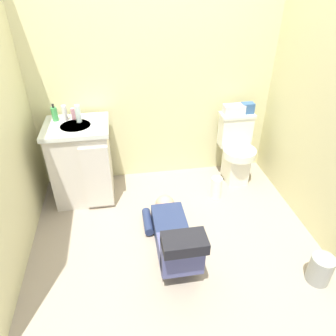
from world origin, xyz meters
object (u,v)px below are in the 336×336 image
tissue_box (234,109)px  toiletry_bag (248,108)px  toilet (236,149)px  faucet (76,114)px  paper_towel_roll (216,187)px  soap_dispenser (55,114)px  bottle_white (65,113)px  bottle_clear (78,114)px  vanity_cabinet (82,162)px  bottle_pink (73,114)px  person_plumber (174,236)px  trash_can (320,269)px

tissue_box → toiletry_bag: toiletry_bag is taller
toilet → faucet: (-1.64, 0.08, 0.50)m
paper_towel_roll → tissue_box: bearing=58.1°
soap_dispenser → bottle_white: (0.09, -0.01, 0.01)m
tissue_box → bottle_clear: bearing=-176.4°
toilet → vanity_cabinet: (-1.64, -0.07, 0.05)m
bottle_pink → person_plumber: bearing=-53.4°
tissue_box → bottle_white: size_ratio=1.49×
bottle_white → bottle_pink: (0.08, 0.02, -0.02)m
bottle_white → faucet: bearing=16.2°
vanity_cabinet → person_plumber: 1.22m
soap_dispenser → paper_towel_roll: size_ratio=0.71×
tissue_box → vanity_cabinet: bearing=-174.2°
bottle_white → trash_can: bearing=-38.2°
vanity_cabinet → toiletry_bag: toiletry_bag is taller
toiletry_bag → bottle_white: (-1.84, -0.04, 0.09)m
toiletry_bag → faucet: bearing=-179.5°
faucet → soap_dispenser: bearing=-174.0°
person_plumber → tissue_box: tissue_box is taller
bottle_pink → trash_can: bottle_pink is taller
bottle_white → soap_dispenser: bearing=175.0°
faucet → toiletry_bag: faucet is taller
person_plumber → tissue_box: (0.83, 1.08, 0.62)m
person_plumber → bottle_clear: bearing=126.7°
tissue_box → bottle_white: 1.69m
person_plumber → soap_dispenser: soap_dispenser is taller
tissue_box → bottle_white: bottle_white is taller
toiletry_bag → bottle_white: bearing=-178.7°
person_plumber → toiletry_bag: bearing=47.9°
tissue_box → faucet: bearing=-179.5°
tissue_box → paper_towel_roll: (-0.26, -0.41, -0.68)m
person_plumber → bottle_white: (-0.86, 1.04, 0.72)m
tissue_box → paper_towel_roll: bearing=-121.9°
toilet → bottle_white: size_ratio=5.06×
toiletry_bag → soap_dispenser: soap_dispenser is taller
paper_towel_roll → person_plumber: bearing=-130.5°
bottle_clear → person_plumber: bearing=-53.3°
vanity_cabinet → tissue_box: 1.64m
person_plumber → bottle_pink: (-0.79, 1.06, 0.70)m
bottle_white → bottle_pink: size_ratio=1.37×
toiletry_bag → toilet: bearing=-139.2°
faucet → bottle_white: (-0.10, -0.03, 0.02)m
toiletry_bag → trash_can: bearing=-87.4°
person_plumber → toiletry_bag: size_ratio=8.59×
toilet → bottle_pink: size_ratio=6.96×
tissue_box → paper_towel_roll: 0.84m
person_plumber → trash_can: 1.15m
tissue_box → bottle_pink: (-1.62, -0.02, 0.07)m
toiletry_bag → vanity_cabinet: bearing=-174.7°
soap_dispenser → bottle_clear: 0.23m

